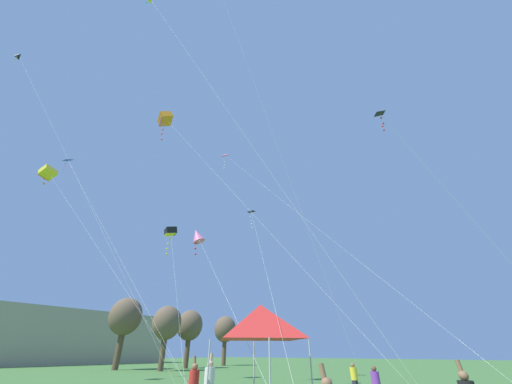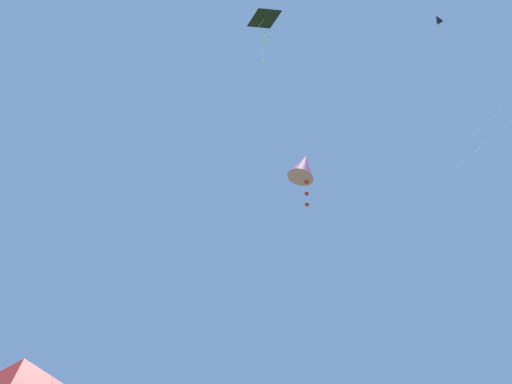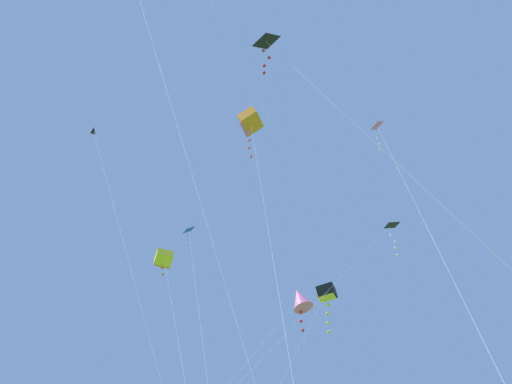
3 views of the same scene
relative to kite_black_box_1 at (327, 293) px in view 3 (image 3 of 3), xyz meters
The scene contains 9 objects.
kite_black_box_1 is the anchor object (origin of this frame).
kite_pink_diamond_2 9.10m from the kite_black_box_1, 111.77° to the right, with size 7.60×12.79×10.32m.
kite_yellow_box_3 13.24m from the kite_black_box_1, 145.60° to the left, with size 4.14×21.64×18.19m.
kite_black_delta_4 23.52m from the kite_black_box_1, 105.83° to the right, with size 5.59×4.26×10.85m.
kite_orange_box_5 11.48m from the kite_black_box_1, 146.83° to the right, with size 1.78×19.71×23.47m.
kite_pink_delta_6 10.50m from the kite_black_box_1, 59.95° to the right, with size 5.98×20.80×22.58m.
kite_black_diamond_7 22.66m from the kite_black_box_1, 160.80° to the left, with size 10.00×19.21×28.02m.
kite_blue_delta_9 14.44m from the kite_black_box_1, 134.75° to the left, with size 2.73×22.53×21.19m.
kite_black_delta_10 10.13m from the kite_black_box_1, 86.84° to the right, with size 11.49×10.79×12.74m.
Camera 3 is at (-5.81, -8.48, 1.38)m, focal length 40.00 mm.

